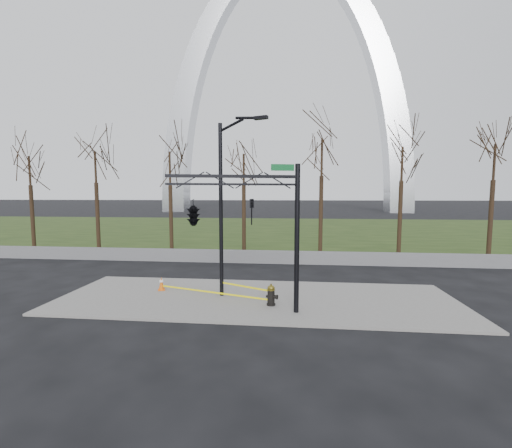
# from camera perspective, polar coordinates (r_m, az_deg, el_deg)

# --- Properties ---
(ground) EXTENTS (500.00, 500.00, 0.00)m
(ground) POSITION_cam_1_polar(r_m,az_deg,el_deg) (15.50, 0.01, -12.96)
(ground) COLOR black
(ground) RESTS_ON ground
(sidewalk) EXTENTS (18.00, 6.00, 0.10)m
(sidewalk) POSITION_cam_1_polar(r_m,az_deg,el_deg) (15.48, 0.01, -12.78)
(sidewalk) COLOR slate
(sidewalk) RESTS_ON ground
(grass_strip) EXTENTS (120.00, 40.00, 0.06)m
(grass_strip) POSITION_cam_1_polar(r_m,az_deg,el_deg) (44.94, 3.86, -0.95)
(grass_strip) COLOR #223413
(grass_strip) RESTS_ON ground
(guardrail) EXTENTS (60.00, 0.30, 0.90)m
(guardrail) POSITION_cam_1_polar(r_m,az_deg,el_deg) (23.12, 2.01, -5.73)
(guardrail) COLOR #59595B
(guardrail) RESTS_ON ground
(gateway_arch) EXTENTS (66.00, 6.00, 65.00)m
(gateway_arch) POSITION_cam_1_polar(r_m,az_deg,el_deg) (93.84, 4.99, 22.33)
(gateway_arch) COLOR silver
(gateway_arch) RESTS_ON ground
(tree_row) EXTENTS (47.75, 4.00, 9.68)m
(tree_row) POSITION_cam_1_polar(r_m,az_deg,el_deg) (26.66, 4.49, 5.20)
(tree_row) COLOR black
(tree_row) RESTS_ON ground
(fire_hydrant) EXTENTS (0.58, 0.40, 0.93)m
(fire_hydrant) POSITION_cam_1_polar(r_m,az_deg,el_deg) (14.37, 2.68, -12.24)
(fire_hydrant) COLOR black
(fire_hydrant) RESTS_ON sidewalk
(traffic_cone) EXTENTS (0.44, 0.44, 0.65)m
(traffic_cone) POSITION_cam_1_polar(r_m,az_deg,el_deg) (17.16, -16.06, -9.88)
(traffic_cone) COLOR #DD590B
(traffic_cone) RESTS_ON sidewalk
(street_light) EXTENTS (2.31, 0.93, 8.21)m
(street_light) POSITION_cam_1_polar(r_m,az_deg,el_deg) (15.06, -5.37, 4.66)
(street_light) COLOR black
(street_light) RESTS_ON ground
(traffic_signal_mast) EXTENTS (4.96, 2.54, 6.00)m
(traffic_signal_mast) POSITION_cam_1_polar(r_m,az_deg,el_deg) (12.52, -7.29, 2.03)
(traffic_signal_mast) COLOR black
(traffic_signal_mast) RESTS_ON ground
(caution_tape) EXTENTS (5.52, 1.68, 0.47)m
(caution_tape) POSITION_cam_1_polar(r_m,az_deg,el_deg) (15.39, -5.83, -11.39)
(caution_tape) COLOR yellow
(caution_tape) RESTS_ON ground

